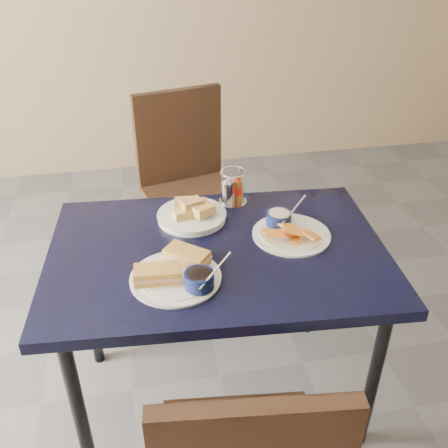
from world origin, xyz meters
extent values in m
plane|color=#525257|center=(0.00, 0.00, 0.00)|extent=(6.00, 6.00, 0.00)
cube|color=black|center=(-0.03, 0.21, 0.73)|extent=(1.19, 0.84, 0.04)
cylinder|color=black|center=(-0.52, -0.09, 0.35)|extent=(0.04, 0.04, 0.71)
cylinder|color=black|center=(0.47, -0.09, 0.35)|extent=(0.04, 0.04, 0.71)
cylinder|color=black|center=(-0.52, 0.51, 0.35)|extent=(0.04, 0.04, 0.71)
cylinder|color=black|center=(0.47, 0.51, 0.35)|extent=(0.04, 0.04, 0.71)
cylinder|color=black|center=(0.11, -0.20, 0.21)|extent=(0.04, 0.04, 0.42)
cube|color=black|center=(0.01, 1.07, 0.47)|extent=(0.55, 0.53, 0.04)
cylinder|color=black|center=(-0.17, 0.90, 0.22)|extent=(0.04, 0.04, 0.45)
cylinder|color=black|center=(0.20, 0.90, 0.22)|extent=(0.04, 0.04, 0.45)
cylinder|color=black|center=(-0.17, 1.25, 0.22)|extent=(0.04, 0.04, 0.45)
cylinder|color=black|center=(0.20, 1.25, 0.22)|extent=(0.04, 0.04, 0.45)
cube|color=black|center=(0.01, 1.27, 0.73)|extent=(0.46, 0.15, 0.48)
cylinder|color=white|center=(-0.18, 0.07, 0.75)|extent=(0.28, 0.28, 0.01)
cylinder|color=white|center=(-0.18, 0.07, 0.76)|extent=(0.23, 0.23, 0.00)
cube|color=#C19545|center=(-0.24, 0.06, 0.78)|extent=(0.14, 0.08, 0.04)
cube|color=tan|center=(-0.24, 0.06, 0.78)|extent=(0.15, 0.09, 0.01)
cube|color=#C19545|center=(-0.14, 0.14, 0.78)|extent=(0.15, 0.14, 0.04)
cube|color=tan|center=(-0.14, 0.14, 0.78)|extent=(0.16, 0.15, 0.01)
cylinder|color=#0A133A|center=(-0.12, 0.01, 0.79)|extent=(0.09, 0.09, 0.05)
cylinder|color=black|center=(-0.12, 0.01, 0.80)|extent=(0.08, 0.08, 0.01)
cylinder|color=silver|center=(-0.07, -0.01, 0.83)|extent=(0.11, 0.07, 0.08)
cylinder|color=white|center=(0.24, 0.24, 0.75)|extent=(0.27, 0.27, 0.01)
cylinder|color=white|center=(0.24, 0.24, 0.76)|extent=(0.22, 0.22, 0.00)
cube|color=orange|center=(0.24, 0.18, 0.76)|extent=(0.07, 0.08, 0.02)
cube|color=orange|center=(0.23, 0.23, 0.77)|extent=(0.06, 0.08, 0.02)
cube|color=orange|center=(0.16, 0.24, 0.77)|extent=(0.08, 0.07, 0.02)
cube|color=orange|center=(0.29, 0.18, 0.78)|extent=(0.07, 0.08, 0.02)
cube|color=orange|center=(0.22, 0.25, 0.78)|extent=(0.06, 0.08, 0.02)
cube|color=orange|center=(0.17, 0.20, 0.79)|extent=(0.07, 0.06, 0.02)
cube|color=orange|center=(0.23, 0.20, 0.79)|extent=(0.07, 0.06, 0.02)
cylinder|color=#0A133A|center=(0.21, 0.30, 0.79)|extent=(0.09, 0.09, 0.05)
cylinder|color=beige|center=(0.21, 0.30, 0.80)|extent=(0.08, 0.08, 0.01)
cylinder|color=silver|center=(0.26, 0.28, 0.83)|extent=(0.11, 0.07, 0.08)
cylinder|color=white|center=(-0.08, 0.41, 0.76)|extent=(0.25, 0.25, 0.02)
cylinder|color=white|center=(-0.08, 0.41, 0.77)|extent=(0.20, 0.20, 0.00)
cube|color=tan|center=(-0.11, 0.39, 0.79)|extent=(0.08, 0.06, 0.03)
cube|color=tan|center=(-0.06, 0.44, 0.79)|extent=(0.09, 0.07, 0.03)
cube|color=tan|center=(-0.04, 0.38, 0.80)|extent=(0.09, 0.08, 0.03)
cube|color=tan|center=(-0.10, 0.43, 0.81)|extent=(0.08, 0.06, 0.03)
cube|color=tan|center=(-0.08, 0.41, 0.81)|extent=(0.09, 0.07, 0.03)
cylinder|color=silver|center=(0.09, 0.51, 0.75)|extent=(0.11, 0.11, 0.01)
cylinder|color=silver|center=(0.13, 0.54, 0.82)|extent=(0.01, 0.00, 0.13)
cylinder|color=silver|center=(0.06, 0.54, 0.82)|extent=(0.01, 0.00, 0.13)
cylinder|color=silver|center=(0.06, 0.47, 0.82)|extent=(0.01, 0.01, 0.13)
cylinder|color=silver|center=(0.13, 0.47, 0.82)|extent=(0.01, 0.01, 0.13)
torus|color=silver|center=(0.09, 0.51, 0.88)|extent=(0.10, 0.10, 0.00)
cylinder|color=silver|center=(0.07, 0.51, 0.80)|extent=(0.05, 0.05, 0.08)
cone|color=silver|center=(0.07, 0.51, 0.85)|extent=(0.04, 0.04, 0.02)
cylinder|color=brown|center=(0.11, 0.51, 0.80)|extent=(0.03, 0.03, 0.08)
cylinder|color=#A81909|center=(0.11, 0.51, 0.80)|extent=(0.03, 0.03, 0.03)
cylinder|color=#A81909|center=(0.11, 0.51, 0.85)|extent=(0.02, 0.02, 0.02)
camera|label=1|loc=(-0.27, -1.15, 1.72)|focal=40.00mm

